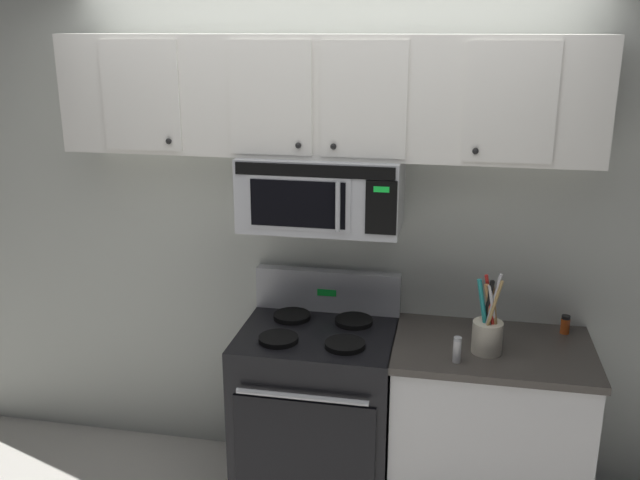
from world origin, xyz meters
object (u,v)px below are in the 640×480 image
salt_shaker (457,350)px  over_range_microwave (322,192)px  stove_range (317,410)px  utensil_crock_cream (488,331)px  spice_jar (565,325)px

salt_shaker → over_range_microwave: bearing=155.0°
stove_range → utensil_crock_cream: 0.97m
spice_jar → stove_range: bearing=-169.7°
salt_shaker → spice_jar: (0.51, 0.41, -0.01)m
over_range_microwave → salt_shaker: 0.96m
utensil_crock_cream → salt_shaker: 0.19m
stove_range → salt_shaker: 0.86m
over_range_microwave → utensil_crock_cream: bearing=-13.3°
stove_range → spice_jar: (1.19, 0.22, 0.48)m
over_range_microwave → utensil_crock_cream: 1.01m
over_range_microwave → spice_jar: bearing=4.8°
spice_jar → utensil_crock_cream: bearing=-142.8°
stove_range → salt_shaker: (0.67, -0.20, 0.49)m
stove_range → utensil_crock_cream: utensil_crock_cream is taller
stove_range → spice_jar: bearing=10.3°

